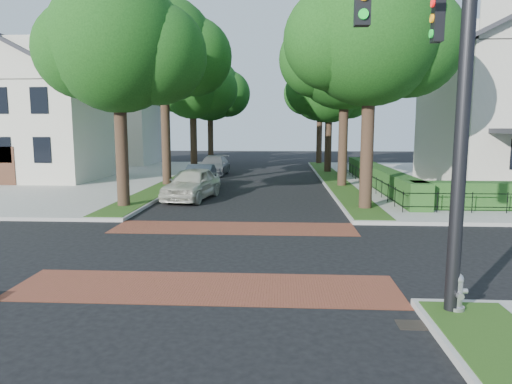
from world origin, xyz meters
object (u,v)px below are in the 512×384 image
parked_car_middle (200,177)px  parked_car_rear (214,166)px  fire_hydrant (457,292)px  parked_car_front (192,184)px  traffic_signal (450,74)px

parked_car_middle → parked_car_rear: (-0.35, 8.00, 0.02)m
parked_car_rear → fire_hydrant: size_ratio=6.56×
parked_car_front → parked_car_rear: (-0.71, 12.32, -0.09)m
parked_car_front → fire_hydrant: parked_car_front is taller
traffic_signal → fire_hydrant: 4.20m
traffic_signal → parked_car_middle: size_ratio=1.81×
parked_car_front → parked_car_middle: 4.34m
parked_car_middle → parked_car_rear: parked_car_rear is taller
parked_car_front → fire_hydrant: bearing=-51.8°
parked_car_rear → parked_car_middle: bearing=-86.0°
traffic_signal → parked_car_front: 16.74m
parked_car_front → parked_car_rear: bearing=102.3°
parked_car_front → parked_car_rear: parked_car_front is taller
traffic_signal → parked_car_front: (-7.78, 14.31, -3.87)m
traffic_signal → parked_car_front: bearing=118.5°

